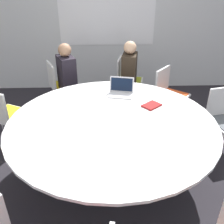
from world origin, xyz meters
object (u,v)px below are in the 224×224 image
Objects in this scene: chair_1 at (60,82)px; person_1 at (68,75)px; chair_2 at (4,112)px; laptop at (121,90)px; person_0 at (130,72)px; chair_9 at (169,91)px; spiral_notebook at (152,105)px; chair_0 at (127,78)px.

chair_1 is 0.71× the size of person_1.
chair_2 is 1.14m from person_1.
person_0 is at bearing 89.05° from laptop.
chair_9 is at bearing 52.13° from chair_1.
chair_2 is at bearing -36.00° from chair_9.
chair_9 reaches higher than spiral_notebook.
chair_1 is at bearing -69.63° from chair_0.
person_1 is at bearing 146.41° from laptop.
person_1 reaches higher than laptop.
chair_0 is 1.53m from spiral_notebook.
chair_1 is 1.80m from chair_9.
spiral_notebook is at bearing 17.97° from person_0.
person_0 reaches higher than chair_9.
chair_0 is 0.32m from person_0.
laptop is (1.55, 0.02, 0.28)m from chair_2.
person_0 and person_1 have the same top height.
person_1 reaches higher than spiral_notebook.
chair_2 is 3.38× the size of spiral_notebook.
chair_2 is at bearing -50.02° from person_0.
chair_1 is 1.17m from chair_2.
chair_0 is at bearing 85.48° from person_1.
chair_0 is 1.00× the size of chair_2.
spiral_notebook is (0.34, -0.35, -0.05)m from laptop.
chair_2 is 1.00× the size of chair_9.
chair_0 is 1.00× the size of chair_9.
chair_1 is 1.88m from spiral_notebook.
chair_0 is 2.47× the size of laptop.
person_1 is at bearing -72.29° from person_0.
chair_0 is 1.00× the size of chair_1.
chair_1 is 1.19m from person_0.
laptop is 1.37× the size of spiral_notebook.
laptop is at bearing -14.41° from chair_9.
person_0 reaches higher than laptop.
chair_9 is 1.01m from laptop.
chair_0 reaches higher than spiral_notebook.
chair_9 is (1.75, -0.42, 0.00)m from chair_1.
chair_0 is at bearing -94.03° from chair_9.
laptop is 0.49m from spiral_notebook.
person_1 is 4.74× the size of spiral_notebook.
spiral_notebook is (1.88, -0.32, 0.23)m from chair_2.
chair_1 is at bearing 146.26° from laptop.
chair_9 is at bearing 41.03° from chair_2.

